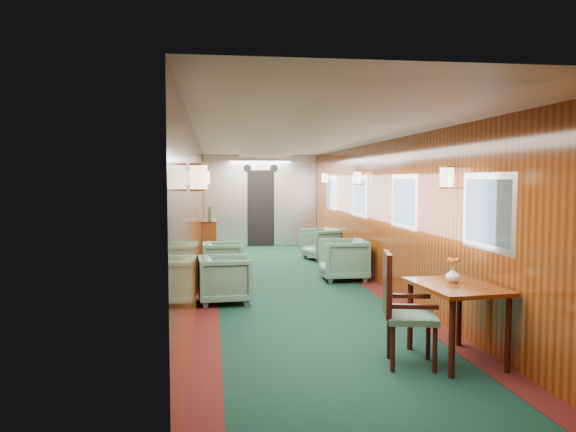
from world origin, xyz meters
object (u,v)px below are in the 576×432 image
at_px(armchair_left_near, 225,279).
at_px(armchair_right_far, 322,244).
at_px(armchair_left_far, 223,260).
at_px(side_chair, 401,304).
at_px(dining_table, 456,297).
at_px(armchair_right_near, 343,260).
at_px(credenza, 209,240).

relative_size(armchair_left_near, armchair_right_far, 0.99).
bearing_deg(armchair_left_far, armchair_right_far, -48.71).
height_order(side_chair, armchair_right_far, side_chair).
bearing_deg(side_chair, dining_table, 18.45).
distance_m(armchair_right_near, armchair_right_far, 2.53).
xyz_separation_m(dining_table, armchair_left_far, (-2.17, 4.95, -0.31)).
bearing_deg(armchair_left_far, side_chair, -162.95).
xyz_separation_m(armchair_left_near, armchair_right_near, (2.10, 1.53, 0.02)).
distance_m(armchair_left_far, armchair_right_near, 2.16).
bearing_deg(armchair_left_far, credenza, 6.58).
bearing_deg(credenza, armchair_right_near, -47.36).
bearing_deg(armchair_right_far, side_chair, -24.05).
height_order(armchair_left_far, armchair_right_far, armchair_right_far).
height_order(side_chair, armchair_right_near, side_chair).
height_order(armchair_left_near, armchair_left_far, armchair_left_near).
xyz_separation_m(dining_table, armchair_left_near, (-2.18, 2.88, -0.29)).
height_order(side_chair, credenza, credenza).
xyz_separation_m(armchair_left_far, armchair_right_far, (2.21, 1.98, 0.02)).
bearing_deg(side_chair, armchair_left_far, 120.23).
height_order(credenza, armchair_right_near, credenza).
bearing_deg(credenza, dining_table, -70.79).
bearing_deg(armchair_left_near, armchair_right_far, -32.37).
xyz_separation_m(credenza, armchair_left_near, (0.24, -4.07, -0.12)).
relative_size(side_chair, armchair_left_near, 1.45).
distance_m(dining_table, credenza, 7.36).
bearing_deg(armchair_right_far, credenza, -109.29).
bearing_deg(armchair_right_near, dining_table, 2.75).
height_order(credenza, armchair_left_near, credenza).
bearing_deg(armchair_left_near, dining_table, -146.47).
relative_size(armchair_left_near, armchair_left_far, 1.05).
xyz_separation_m(credenza, armchair_left_far, (0.25, -1.99, -0.14)).
bearing_deg(armchair_right_near, credenza, -135.65).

